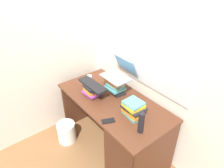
% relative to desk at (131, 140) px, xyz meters
% --- Properties ---
extents(ground_plane, '(6.00, 6.00, 0.00)m').
position_rel_desk_xyz_m(ground_plane, '(-0.37, 0.03, -0.41)').
color(ground_plane, brown).
extents(wall_back, '(6.00, 0.06, 2.60)m').
position_rel_desk_xyz_m(wall_back, '(-0.37, 0.43, 0.89)').
color(wall_back, silver).
rests_on(wall_back, ground).
extents(wall_left, '(0.05, 6.00, 2.60)m').
position_rel_desk_xyz_m(wall_left, '(-1.24, 0.03, 0.89)').
color(wall_left, beige).
rests_on(wall_left, ground).
extents(desk, '(1.44, 0.71, 0.75)m').
position_rel_desk_xyz_m(desk, '(0.00, 0.00, 0.00)').
color(desk, '#4C2819').
rests_on(desk, ground).
extents(book_stack_tall, '(0.25, 0.19, 0.20)m').
position_rel_desk_xyz_m(book_stack_tall, '(-0.48, 0.15, 0.45)').
color(book_stack_tall, black).
rests_on(book_stack_tall, desk).
extents(book_stack_keyboard_riser, '(0.22, 0.20, 0.13)m').
position_rel_desk_xyz_m(book_stack_keyboard_riser, '(-0.62, -0.09, 0.40)').
color(book_stack_keyboard_riser, '#2672B2').
rests_on(book_stack_keyboard_riser, desk).
extents(book_stack_side, '(0.23, 0.19, 0.17)m').
position_rel_desk_xyz_m(book_stack_side, '(-0.03, 0.02, 0.43)').
color(book_stack_side, teal).
rests_on(book_stack_side, desk).
extents(laptop, '(0.34, 0.33, 0.22)m').
position_rel_desk_xyz_m(laptop, '(-0.49, 0.22, 0.60)').
color(laptop, gray).
rests_on(laptop, book_stack_tall).
extents(keyboard, '(0.42, 0.15, 0.02)m').
position_rel_desk_xyz_m(keyboard, '(-0.62, -0.09, 0.48)').
color(keyboard, black).
rests_on(keyboard, book_stack_keyboard_riser).
extents(computer_mouse, '(0.06, 0.10, 0.04)m').
position_rel_desk_xyz_m(computer_mouse, '(-0.17, 0.07, 0.36)').
color(computer_mouse, '#A5A8AD').
rests_on(computer_mouse, desk).
extents(mug, '(0.11, 0.07, 0.09)m').
position_rel_desk_xyz_m(mug, '(-0.89, 0.04, 0.39)').
color(mug, white).
rests_on(mug, desk).
extents(water_bottle, '(0.06, 0.06, 0.23)m').
position_rel_desk_xyz_m(water_bottle, '(0.19, -0.08, 0.46)').
color(water_bottle, black).
rests_on(water_bottle, desk).
extents(cell_phone, '(0.12, 0.15, 0.01)m').
position_rel_desk_xyz_m(cell_phone, '(-0.12, -0.24, 0.35)').
color(cell_phone, black).
rests_on(cell_phone, desk).
extents(wastebasket, '(0.24, 0.24, 0.29)m').
position_rel_desk_xyz_m(wastebasket, '(-0.83, -0.41, -0.27)').
color(wastebasket, silver).
rests_on(wastebasket, ground).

